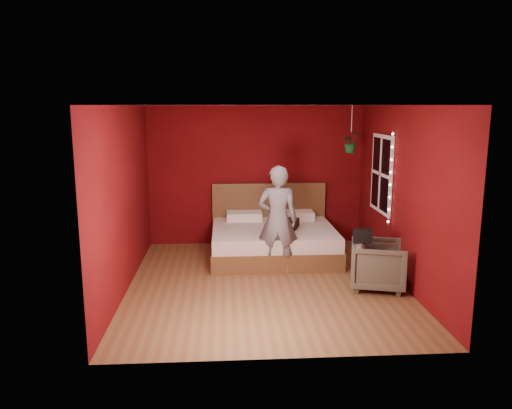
# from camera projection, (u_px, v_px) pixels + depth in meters

# --- Properties ---
(floor) EXTENTS (4.50, 4.50, 0.00)m
(floor) POSITION_uv_depth(u_px,v_px,m) (266.00, 283.00, 7.41)
(floor) COLOR brown
(floor) RESTS_ON ground
(room_walls) EXTENTS (4.04, 4.54, 2.62)m
(room_walls) POSITION_uv_depth(u_px,v_px,m) (266.00, 171.00, 7.08)
(room_walls) COLOR maroon
(room_walls) RESTS_ON ground
(window) EXTENTS (0.05, 0.97, 1.27)m
(window) POSITION_uv_depth(u_px,v_px,m) (381.00, 174.00, 8.12)
(window) COLOR white
(window) RESTS_ON room_walls
(fairy_lights) EXTENTS (0.04, 0.04, 1.45)m
(fairy_lights) POSITION_uv_depth(u_px,v_px,m) (390.00, 178.00, 7.60)
(fairy_lights) COLOR silver
(fairy_lights) RESTS_ON room_walls
(bed) EXTENTS (2.12, 1.80, 1.17)m
(bed) POSITION_uv_depth(u_px,v_px,m) (273.00, 239.00, 8.73)
(bed) COLOR brown
(bed) RESTS_ON ground
(person) EXTENTS (0.67, 0.49, 1.70)m
(person) POSITION_uv_depth(u_px,v_px,m) (278.00, 220.00, 7.74)
(person) COLOR slate
(person) RESTS_ON ground
(armchair) EXTENTS (0.92, 0.90, 0.69)m
(armchair) POSITION_uv_depth(u_px,v_px,m) (378.00, 265.00, 7.16)
(armchair) COLOR #555443
(armchair) RESTS_ON ground
(handbag) EXTENTS (0.30, 0.21, 0.19)m
(handbag) POSITION_uv_depth(u_px,v_px,m) (363.00, 236.00, 7.05)
(handbag) COLOR black
(handbag) RESTS_ON armchair
(throw_pillow) EXTENTS (0.52, 0.52, 0.14)m
(throw_pillow) POSITION_uv_depth(u_px,v_px,m) (286.00, 224.00, 8.55)
(throw_pillow) COLOR black
(throw_pillow) RESTS_ON bed
(hanging_plant) EXTENTS (0.35, 0.32, 0.79)m
(hanging_plant) POSITION_uv_depth(u_px,v_px,m) (351.00, 142.00, 8.42)
(hanging_plant) COLOR silver
(hanging_plant) RESTS_ON room_walls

